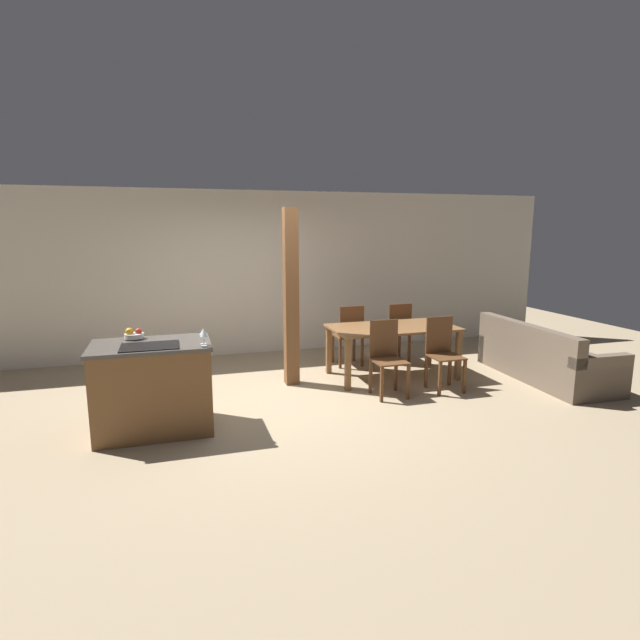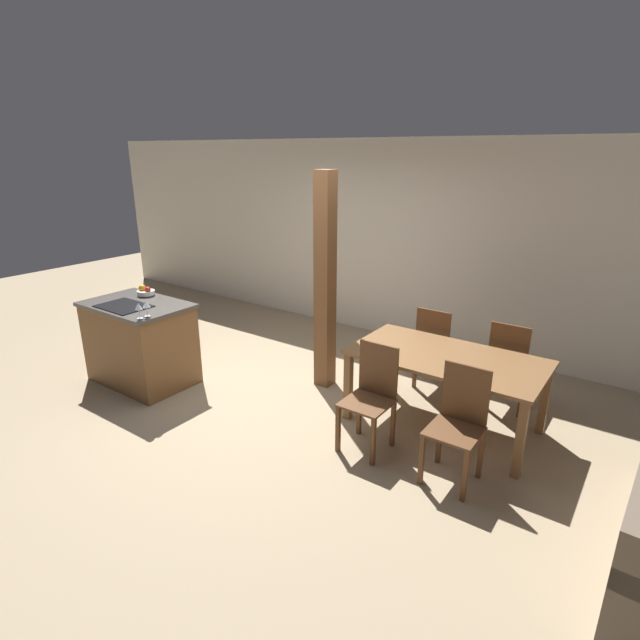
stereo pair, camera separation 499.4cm
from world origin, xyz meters
The scene contains 13 objects.
ground_plane centered at (0.00, 0.00, 0.00)m, with size 16.00×16.00×0.00m, color #9E896B.
wall_back centered at (0.00, 2.55, 1.35)m, with size 11.20×0.08×2.70m.
kitchen_island centered at (-1.41, -0.49, 0.47)m, with size 1.19×0.78×0.95m.
fruit_bowl centered at (-1.59, -0.23, 0.99)m, with size 0.20×0.20×0.12m.
wine_glass_near centered at (-0.90, -0.80, 1.07)m, with size 0.08×0.08×0.16m.
wine_glass_middle centered at (-0.90, -0.71, 1.07)m, with size 0.08×0.08×0.16m.
dining_table centered at (1.78, 0.58, 0.64)m, with size 1.76×0.95×0.73m.
dining_chair_near_left centered at (1.39, -0.13, 0.50)m, with size 0.40×0.40×0.95m.
dining_chair_near_right centered at (2.18, -0.13, 0.50)m, with size 0.40×0.40×0.95m.
dining_chair_far_left centered at (1.39, 1.28, 0.50)m, with size 0.40×0.40×0.95m.
dining_chair_far_right centered at (2.18, 1.28, 0.50)m, with size 0.40×0.40×0.95m.
couch centered at (3.78, -0.13, 0.27)m, with size 0.93×2.11×0.79m.
timber_post centered at (0.34, 0.66, 1.18)m, with size 0.18×0.18×2.36m.
Camera 1 is at (-1.18, -5.73, 2.09)m, focal length 28.00 mm.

